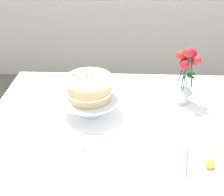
{
  "coord_description": "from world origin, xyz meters",
  "views": [
    {
      "loc": [
        -0.02,
        -1.12,
        1.58
      ],
      "look_at": [
        -0.07,
        0.01,
        0.86
      ],
      "focal_mm": 45.17,
      "sensor_mm": 36.0,
      "label": 1
    }
  ],
  "objects_px": {
    "cake_stand": "(90,100)",
    "fallen_rose": "(209,163)",
    "dining_table": "(126,137)",
    "flower_vase": "(187,73)",
    "layer_cake": "(89,87)"
  },
  "relations": [
    {
      "from": "dining_table",
      "to": "flower_vase",
      "type": "relative_size",
      "value": 4.23
    },
    {
      "from": "layer_cake",
      "to": "fallen_rose",
      "type": "xyz_separation_m",
      "value": [
        0.51,
        -0.34,
        -0.14
      ]
    },
    {
      "from": "dining_table",
      "to": "flower_vase",
      "type": "bearing_deg",
      "value": 33.77
    },
    {
      "from": "cake_stand",
      "to": "fallen_rose",
      "type": "bearing_deg",
      "value": -33.98
    },
    {
      "from": "fallen_rose",
      "to": "cake_stand",
      "type": "bearing_deg",
      "value": 146.02
    },
    {
      "from": "dining_table",
      "to": "layer_cake",
      "type": "relative_size",
      "value": 6.17
    },
    {
      "from": "cake_stand",
      "to": "layer_cake",
      "type": "distance_m",
      "value": 0.07
    },
    {
      "from": "cake_stand",
      "to": "flower_vase",
      "type": "distance_m",
      "value": 0.51
    },
    {
      "from": "dining_table",
      "to": "flower_vase",
      "type": "height_order",
      "value": "flower_vase"
    },
    {
      "from": "flower_vase",
      "to": "cake_stand",
      "type": "bearing_deg",
      "value": -164.55
    },
    {
      "from": "layer_cake",
      "to": "fallen_rose",
      "type": "distance_m",
      "value": 0.63
    },
    {
      "from": "dining_table",
      "to": "layer_cake",
      "type": "bearing_deg",
      "value": 160.21
    },
    {
      "from": "flower_vase",
      "to": "layer_cake",
      "type": "bearing_deg",
      "value": -164.56
    },
    {
      "from": "dining_table",
      "to": "cake_stand",
      "type": "distance_m",
      "value": 0.26
    },
    {
      "from": "flower_vase",
      "to": "fallen_rose",
      "type": "xyz_separation_m",
      "value": [
        0.02,
        -0.48,
        -0.16
      ]
    }
  ]
}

